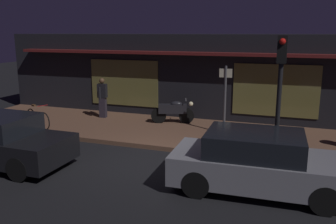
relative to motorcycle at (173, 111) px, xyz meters
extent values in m
plane|color=black|center=(0.56, -3.96, -0.65)|extent=(60.00, 60.00, 0.00)
cube|color=brown|center=(0.56, -0.96, -0.57)|extent=(18.00, 4.00, 0.15)
cube|color=black|center=(0.56, 2.44, 1.15)|extent=(18.00, 2.80, 3.60)
cube|color=brown|center=(-2.64, 1.02, 0.85)|extent=(3.20, 0.04, 2.00)
cube|color=brown|center=(3.76, 1.02, 0.85)|extent=(3.20, 0.04, 2.00)
cube|color=#591919|center=(0.56, 0.79, 2.20)|extent=(16.20, 0.50, 0.12)
cylinder|color=black|center=(-0.56, -0.18, -0.20)|extent=(0.61, 0.30, 0.60)
cylinder|color=black|center=(0.49, 0.16, -0.20)|extent=(0.61, 0.30, 0.60)
cube|color=black|center=(-0.03, -0.01, 0.08)|extent=(1.13, 0.60, 0.36)
ellipsoid|color=black|center=(0.11, 0.04, 0.28)|extent=(0.49, 0.36, 0.20)
sphere|color=#F9EDB7|center=(0.65, 0.21, 0.28)|extent=(0.18, 0.18, 0.18)
cylinder|color=gray|center=(0.46, 0.15, 0.45)|extent=(0.20, 0.53, 0.03)
torus|color=black|center=(-5.07, -2.15, -0.17)|extent=(0.62, 0.29, 0.66)
torus|color=black|center=(-4.14, -2.54, -0.17)|extent=(0.62, 0.29, 0.66)
cube|color=#A51E1E|center=(-4.60, -2.34, 0.05)|extent=(0.85, 0.38, 0.06)
cube|color=brown|center=(-4.83, -2.25, 0.32)|extent=(0.22, 0.15, 0.06)
cylinder|color=#A51E1E|center=(-4.22, -2.51, 0.40)|extent=(0.18, 0.40, 0.02)
cube|color=#28232D|center=(-3.12, -0.06, -0.07)|extent=(0.30, 0.22, 0.85)
cube|color=black|center=(-3.12, -0.06, 0.64)|extent=(0.40, 0.25, 0.58)
sphere|color=brown|center=(-3.12, -0.06, 1.06)|extent=(0.22, 0.22, 0.22)
cylinder|color=black|center=(-3.10, -0.32, 0.57)|extent=(0.10, 0.10, 0.52)
cylinder|color=black|center=(-3.14, 0.20, 0.57)|extent=(0.10, 0.10, 0.52)
cylinder|color=#47474C|center=(2.16, -0.80, 0.70)|extent=(0.09, 0.09, 2.40)
cube|color=beige|center=(2.16, -0.80, 1.65)|extent=(0.44, 0.03, 0.30)
cylinder|color=black|center=(4.05, -3.47, 1.15)|extent=(0.12, 0.12, 3.60)
cube|color=black|center=(4.05, -3.47, 2.60)|extent=(0.24, 0.24, 0.70)
sphere|color=red|center=(4.05, -3.60, 2.80)|extent=(0.16, 0.16, 0.16)
cylinder|color=black|center=(-1.96, -4.77, -0.33)|extent=(0.64, 0.23, 0.64)
cylinder|color=black|center=(-1.97, -6.33, -0.33)|extent=(0.64, 0.23, 0.64)
cube|color=black|center=(-3.31, -5.54, -0.10)|extent=(4.12, 1.80, 0.68)
cylinder|color=black|center=(5.10, -4.07, -0.33)|extent=(0.65, 0.24, 0.64)
cylinder|color=black|center=(5.16, -5.63, -0.33)|extent=(0.65, 0.24, 0.64)
cylinder|color=black|center=(2.40, -4.17, -0.33)|extent=(0.65, 0.24, 0.64)
cylinder|color=black|center=(2.46, -5.73, -0.33)|extent=(0.65, 0.24, 0.64)
cube|color=slate|center=(3.78, -4.90, -0.10)|extent=(4.16, 1.92, 0.68)
cube|color=black|center=(3.63, -4.91, 0.45)|extent=(2.26, 1.68, 0.64)
camera|label=1|loc=(4.36, -13.04, 3.03)|focal=38.17mm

